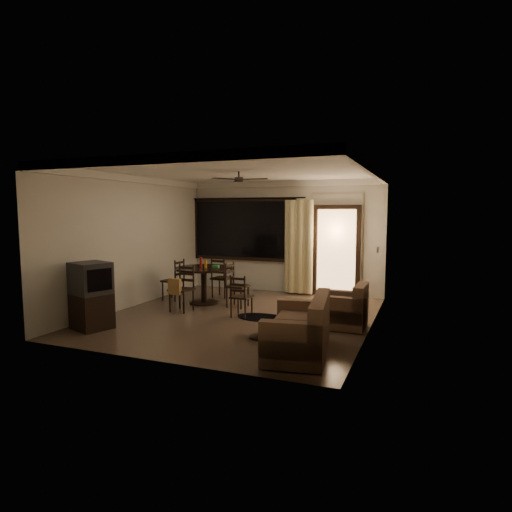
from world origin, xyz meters
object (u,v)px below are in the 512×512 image
at_px(tv_cabinet, 91,295).
at_px(armchair, 347,310).
at_px(dining_chair_north, 222,285).
at_px(side_chair, 241,304).
at_px(sofa, 302,332).
at_px(dining_chair_south, 181,297).
at_px(coffee_table, 261,324).
at_px(dining_chair_east, 237,294).
at_px(dining_table, 204,275).
at_px(dining_chair_west, 174,288).

distance_m(tv_cabinet, armchair, 4.48).
distance_m(dining_chair_north, side_chair, 2.04).
xyz_separation_m(tv_cabinet, sofa, (3.78, 0.06, -0.26)).
bearing_deg(dining_chair_south, armchair, 4.13).
distance_m(coffee_table, side_chair, 1.42).
relative_size(dining_chair_east, dining_chair_north, 1.00).
height_order(dining_table, dining_chair_north, dining_table).
xyz_separation_m(armchair, side_chair, (-2.03, -0.01, -0.07)).
relative_size(dining_chair_west, dining_chair_south, 1.00).
xyz_separation_m(dining_table, dining_chair_east, (0.83, -0.06, -0.35)).
bearing_deg(sofa, dining_chair_south, 142.61).
relative_size(dining_chair_west, dining_chair_north, 1.00).
height_order(dining_chair_south, tv_cabinet, tv_cabinet).
xyz_separation_m(dining_table, sofa, (2.96, -2.51, -0.31)).
relative_size(dining_chair_west, dining_chair_east, 1.00).
xyz_separation_m(dining_chair_south, side_chair, (1.34, 0.01, -0.06)).
distance_m(armchair, side_chair, 2.03).
relative_size(dining_table, armchair, 1.69).
bearing_deg(dining_chair_north, side_chair, 130.83).
bearing_deg(side_chair, armchair, -177.18).
relative_size(dining_chair_east, tv_cabinet, 0.81).
bearing_deg(dining_chair_west, sofa, 59.78).
bearing_deg(tv_cabinet, sofa, 19.79).
xyz_separation_m(dining_chair_north, sofa, (2.91, -3.29, 0.05)).
height_order(armchair, coffee_table, armchair).
relative_size(dining_chair_south, dining_chair_north, 1.00).
height_order(tv_cabinet, sofa, tv_cabinet).
distance_m(dining_chair_east, side_chair, 0.91).
distance_m(dining_chair_south, sofa, 3.44).
relative_size(dining_table, sofa, 0.78).
distance_m(dining_table, coffee_table, 2.94).
bearing_deg(dining_chair_west, coffee_table, 59.25).
xyz_separation_m(dining_chair_east, coffee_table, (1.29, -1.93, -0.05)).
bearing_deg(dining_table, dining_chair_east, -3.91).
bearing_deg(armchair, dining_table, 165.92).
bearing_deg(armchair, dining_chair_west, 167.96).
distance_m(dining_table, side_chair, 1.58).
relative_size(dining_chair_south, sofa, 0.58).
bearing_deg(side_chair, sofa, 137.92).
bearing_deg(side_chair, dining_chair_south, 2.94).
xyz_separation_m(dining_chair_west, armchair, (4.13, -0.89, 0.03)).
relative_size(tv_cabinet, sofa, 0.71).
xyz_separation_m(dining_chair_east, dining_chair_south, (-0.89, -0.80, 0.02)).
height_order(dining_chair_east, dining_chair_north, same).
bearing_deg(coffee_table, side_chair, 126.68).
bearing_deg(dining_chair_north, dining_table, 90.10).
distance_m(sofa, side_chair, 2.36).
relative_size(dining_chair_south, tv_cabinet, 0.81).
bearing_deg(dining_table, dining_chair_north, 86.25).
bearing_deg(dining_chair_east, sofa, -135.21).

